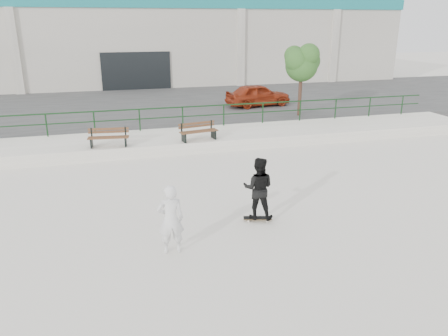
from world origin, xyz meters
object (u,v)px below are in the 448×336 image
object	(u,v)px
red_car	(258,95)
seated_skater	(171,219)
bench_left	(109,137)
bench_right	(198,131)
tree	(302,62)
standing_skater	(258,188)
skateboard	(258,218)

from	to	relation	value
red_car	seated_skater	size ratio (longest dim) A/B	2.24
bench_left	red_car	world-z (taller)	red_car
bench_right	tree	bearing A→B (deg)	19.27
standing_skater	seated_skater	world-z (taller)	standing_skater
red_car	skateboard	xyz separation A→B (m)	(-5.01, -13.94, -1.08)
bench_left	tree	xyz separation A→B (m)	(10.04, 3.65, 2.44)
bench_right	seated_skater	size ratio (longest dim) A/B	0.99
bench_right	standing_skater	xyz separation A→B (m)	(0.10, -7.17, 0.10)
bench_left	skateboard	bearing A→B (deg)	-54.94
red_car	skateboard	bearing A→B (deg)	152.13
bench_left	bench_right	xyz separation A→B (m)	(3.69, 0.00, 0.01)
bench_left	tree	distance (m)	10.96
skateboard	seated_skater	world-z (taller)	seated_skater
bench_right	tree	xyz separation A→B (m)	(6.36, 3.65, 2.44)
bench_right	standing_skater	bearing A→B (deg)	-99.78
bench_right	tree	world-z (taller)	tree
skateboard	standing_skater	xyz separation A→B (m)	(0.00, 0.00, 0.90)
red_car	bench_right	bearing A→B (deg)	134.85
tree	red_car	bearing A→B (deg)	111.76
red_car	standing_skater	world-z (taller)	standing_skater
bench_right	skateboard	bearing A→B (deg)	-99.78
red_car	seated_skater	distance (m)	16.84
red_car	standing_skater	xyz separation A→B (m)	(-5.01, -13.94, -0.19)
bench_left	skateboard	distance (m)	8.15
standing_skater	tree	bearing A→B (deg)	-95.39
bench_left	tree	world-z (taller)	tree
seated_skater	bench_left	bearing A→B (deg)	-79.74
bench_left	red_car	xyz separation A→B (m)	(8.80, 6.77, 0.29)
bench_left	seated_skater	world-z (taller)	seated_skater
standing_skater	bench_right	bearing A→B (deg)	-64.55
seated_skater	bench_right	bearing A→B (deg)	-104.77
skateboard	seated_skater	bearing A→B (deg)	-141.35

